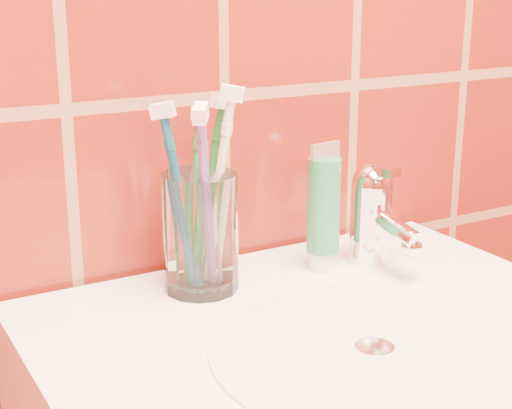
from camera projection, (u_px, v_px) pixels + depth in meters
glass_tumbler at (201, 232)px, 0.83m from camera, size 0.09×0.09×0.13m
toothpaste_tube at (324, 211)px, 0.88m from camera, size 0.04×0.04×0.15m
faucet at (374, 211)px, 0.90m from camera, size 0.05×0.11×0.12m
toothbrush_0 at (196, 199)px, 0.84m from camera, size 0.11×0.12×0.21m
toothbrush_1 at (209, 193)px, 0.84m from camera, size 0.08×0.07×0.21m
toothbrush_2 at (217, 190)px, 0.82m from camera, size 0.09×0.09×0.23m
toothbrush_3 at (181, 202)px, 0.81m from camera, size 0.09×0.09×0.21m
toothbrush_4 at (206, 204)px, 0.79m from camera, size 0.11×0.12×0.22m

